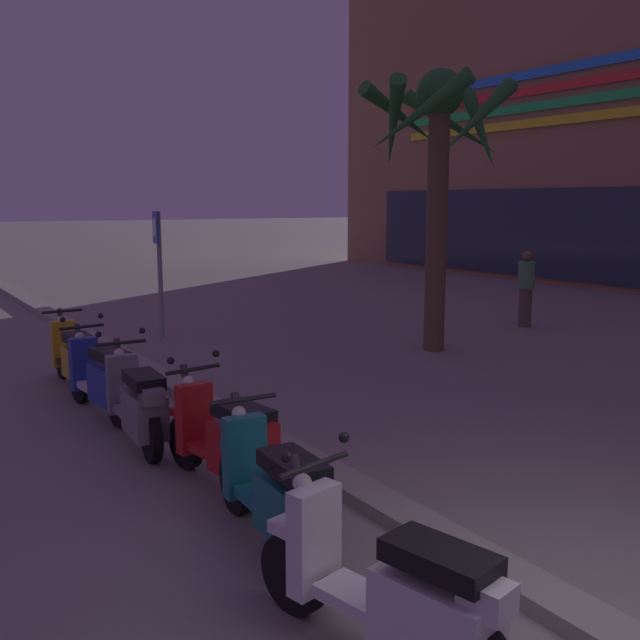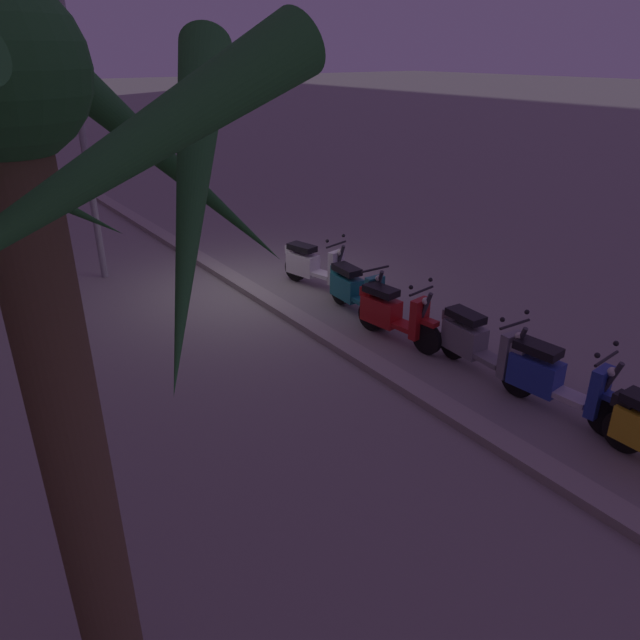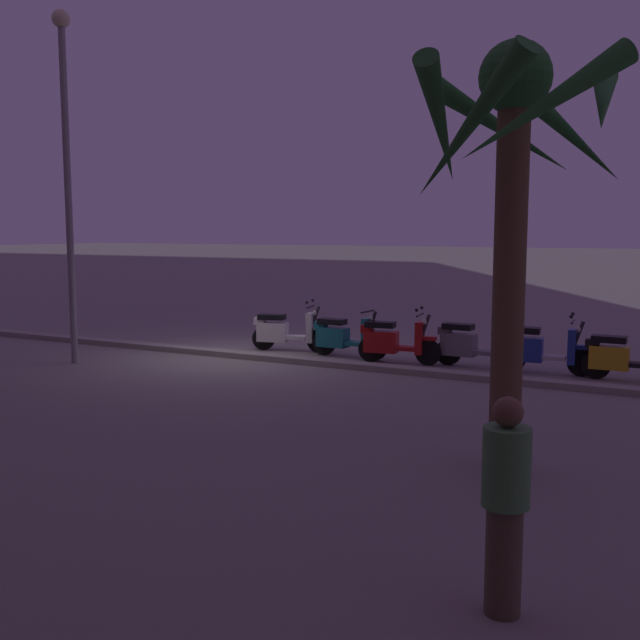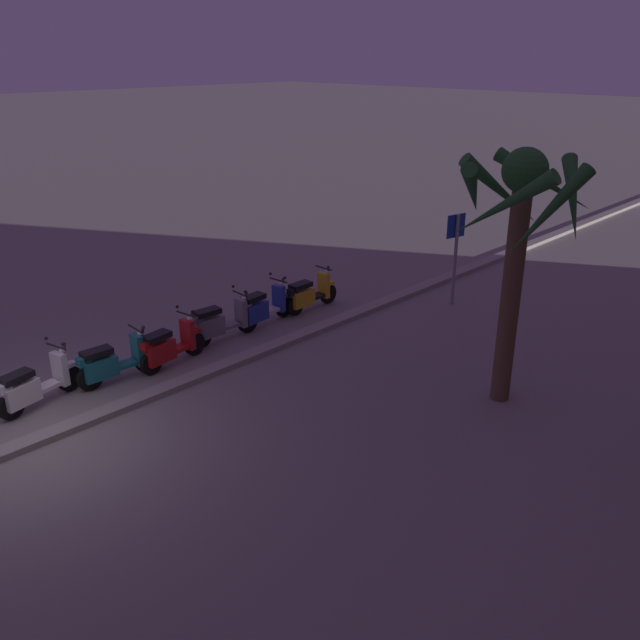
{
  "view_description": "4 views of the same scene",
  "coord_description": "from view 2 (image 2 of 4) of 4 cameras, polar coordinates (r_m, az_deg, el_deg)",
  "views": [
    {
      "loc": [
        2.23,
        -3.58,
        2.56
      ],
      "look_at": [
        -6.33,
        1.93,
        0.88
      ],
      "focal_mm": 40.09,
      "sensor_mm": 36.0,
      "label": 1
    },
    {
      "loc": [
        -9.95,
        5.19,
        4.43
      ],
      "look_at": [
        -3.64,
        0.7,
        0.89
      ],
      "focal_mm": 33.26,
      "sensor_mm": 36.0,
      "label": 2
    },
    {
      "loc": [
        -8.96,
        13.01,
        2.73
      ],
      "look_at": [
        -3.35,
        2.27,
        1.25
      ],
      "focal_mm": 41.61,
      "sensor_mm": 36.0,
      "label": 3
    },
    {
      "loc": [
        3.57,
        10.25,
        6.25
      ],
      "look_at": [
        -5.3,
        1.59,
        1.23
      ],
      "focal_mm": 37.47,
      "sensor_mm": 36.0,
      "label": 4
    }
  ],
  "objects": [
    {
      "name": "scooter_red_second_in_line",
      "position": [
        9.87,
        6.98,
        0.63
      ],
      "size": [
        1.72,
        0.59,
        1.17
      ],
      "color": "black",
      "rests_on": "ground"
    },
    {
      "name": "scooter_grey_mid_centre",
      "position": [
        9.1,
        14.93,
        -2.2
      ],
      "size": [
        1.81,
        0.56,
        1.17
      ],
      "color": "black",
      "rests_on": "ground"
    },
    {
      "name": "ground_plane",
      "position": [
        12.07,
        -7.32,
        2.8
      ],
      "size": [
        200.0,
        200.0,
        0.0
      ],
      "primitive_type": "plane",
      "color": "gray"
    },
    {
      "name": "palm_tree_near_sign",
      "position": [
        3.07,
        -25.69,
        5.07
      ],
      "size": [
        2.52,
        2.57,
        4.75
      ],
      "color": "brown",
      "rests_on": "ground"
    },
    {
      "name": "scooter_blue_mid_front",
      "position": [
        8.45,
        21.56,
        -5.34
      ],
      "size": [
        1.78,
        0.56,
        1.17
      ],
      "color": "black",
      "rests_on": "ground"
    },
    {
      "name": "curb_strip",
      "position": [
        12.08,
        -7.02,
        3.15
      ],
      "size": [
        60.0,
        0.36,
        0.12
      ],
      "primitive_type": "cube",
      "color": "gray",
      "rests_on": "ground"
    },
    {
      "name": "street_lamp",
      "position": [
        12.81,
        -22.88,
        21.94
      ],
      "size": [
        0.36,
        0.36,
        6.99
      ],
      "color": "#939399",
      "rests_on": "ground"
    },
    {
      "name": "scooter_teal_far_back",
      "position": [
        10.83,
        3.41,
        2.9
      ],
      "size": [
        1.76,
        0.56,
        1.04
      ],
      "color": "black",
      "rests_on": "ground"
    },
    {
      "name": "scooter_white_tail_end",
      "position": [
        12.06,
        -0.68,
        5.27
      ],
      "size": [
        1.79,
        0.7,
        1.17
      ],
      "color": "black",
      "rests_on": "ground"
    }
  ]
}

